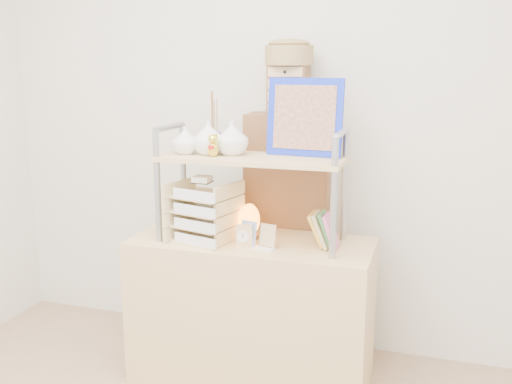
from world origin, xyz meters
TOP-DOWN VIEW (x-y plane):
  - room_shell at (0.00, 0.39)m, footprint 3.42×3.41m
  - desk at (0.00, 1.20)m, footprint 1.20×0.50m
  - cabinet at (0.09, 1.57)m, footprint 0.46×0.27m
  - hutch at (-0.05, 1.21)m, footprint 0.90×0.34m
  - letter_tray at (-0.23, 1.13)m, footprint 0.32×0.31m
  - salt_lamp at (-0.02, 1.23)m, footprint 0.12×0.11m
  - desk_clock at (0.00, 1.08)m, footprint 0.08×0.06m
  - postcard_stand at (0.06, 1.10)m, footprint 0.18×0.09m
  - drawer_chest at (0.09, 1.55)m, footprint 0.20×0.16m
  - woven_basket at (0.09, 1.55)m, footprint 0.25×0.25m

SIDE VIEW (x-z plane):
  - desk at x=0.00m, z-range 0.00..0.75m
  - cabinet at x=0.09m, z-range 0.00..1.35m
  - postcard_stand at x=0.06m, z-range 0.72..0.85m
  - desk_clock at x=0.00m, z-range 0.75..0.86m
  - salt_lamp at x=-0.02m, z-range 0.75..0.93m
  - letter_tray at x=-0.23m, z-range 0.72..1.04m
  - hutch at x=-0.05m, z-range 0.80..1.60m
  - drawer_chest at x=0.09m, z-range 1.35..1.60m
  - woven_basket at x=0.09m, z-range 1.60..1.70m
  - room_shell at x=0.00m, z-range 0.39..3.00m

